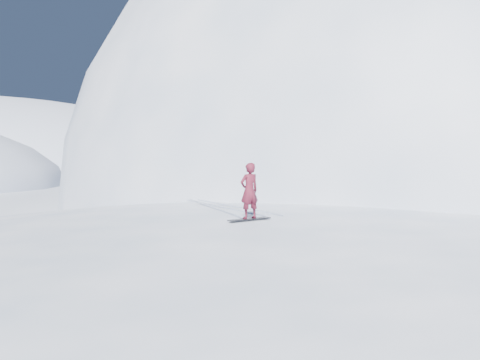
# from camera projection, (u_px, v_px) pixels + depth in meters

# --- Properties ---
(ground) EXTENTS (400.00, 400.00, 0.00)m
(ground) POSITION_uv_depth(u_px,v_px,m) (266.00, 308.00, 13.04)
(ground) COLOR white
(ground) RESTS_ON ground
(near_ridge) EXTENTS (36.00, 28.00, 4.80)m
(near_ridge) POSITION_uv_depth(u_px,v_px,m) (265.00, 278.00, 16.20)
(near_ridge) COLOR white
(near_ridge) RESTS_ON ground
(summit_peak) EXTENTS (60.00, 56.00, 56.00)m
(summit_peak) POSITION_uv_depth(u_px,v_px,m) (398.00, 201.00, 43.99)
(summit_peak) COLOR white
(summit_peak) RESTS_ON ground
(peak_shoulder) EXTENTS (28.00, 24.00, 18.00)m
(peak_shoulder) POSITION_uv_depth(u_px,v_px,m) (306.00, 212.00, 34.98)
(peak_shoulder) COLOR white
(peak_shoulder) RESTS_ON ground
(wind_bumps) EXTENTS (16.00, 14.40, 1.00)m
(wind_bumps) POSITION_uv_depth(u_px,v_px,m) (228.00, 289.00, 14.93)
(wind_bumps) COLOR white
(wind_bumps) RESTS_ON ground
(snowboard) EXTENTS (1.39, 0.64, 0.02)m
(snowboard) POSITION_uv_depth(u_px,v_px,m) (249.00, 219.00, 13.63)
(snowboard) COLOR black
(snowboard) RESTS_ON near_ridge
(snowboarder) EXTENTS (0.68, 0.54, 1.63)m
(snowboarder) POSITION_uv_depth(u_px,v_px,m) (249.00, 191.00, 13.58)
(snowboarder) COLOR maroon
(snowboarder) RESTS_ON snowboard
(board_tracks) EXTENTS (2.10, 5.98, 0.04)m
(board_tracks) POSITION_uv_depth(u_px,v_px,m) (222.00, 206.00, 16.94)
(board_tracks) COLOR silver
(board_tracks) RESTS_ON ground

